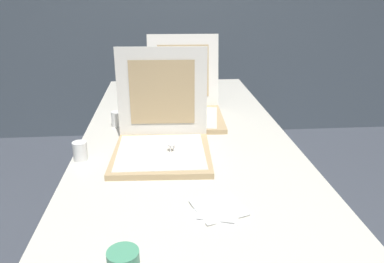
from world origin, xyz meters
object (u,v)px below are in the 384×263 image
cup_white_near_left (80,151)px  napkin_pile (217,209)px  pizza_box_front (162,139)px  pizza_box_middle (184,107)px  table (185,142)px  cup_white_far (133,105)px  cup_white_mid (117,119)px

cup_white_near_left → napkin_pile: cup_white_near_left is taller
pizza_box_front → pizza_box_middle: (0.12, 0.42, -0.00)m
napkin_pile → table: bearing=94.8°
cup_white_far → cup_white_mid: bearing=-106.3°
cup_white_near_left → napkin_pile: bearing=-39.7°
table → pizza_box_front: size_ratio=5.11×
napkin_pile → cup_white_near_left: bearing=140.3°
table → pizza_box_front: (-0.11, -0.22, 0.11)m
cup_white_far → table: bearing=-50.9°
table → cup_white_mid: cup_white_mid is taller
table → pizza_box_front: 0.27m
table → cup_white_near_left: size_ratio=28.07×
cup_white_far → pizza_box_middle: bearing=-23.4°
pizza_box_middle → cup_white_mid: pizza_box_middle is taller
pizza_box_front → cup_white_mid: 0.39m
table → pizza_box_front: pizza_box_front is taller
table → napkin_pile: size_ratio=11.67×
table → napkin_pile: (0.05, -0.65, 0.05)m
pizza_box_front → cup_white_far: (-0.15, 0.53, -0.02)m
table → cup_white_far: bearing=129.1°
cup_white_near_left → cup_white_mid: size_ratio=1.00×
cup_white_far → napkin_pile: (0.31, -0.96, -0.03)m
pizza_box_front → cup_white_mid: size_ratio=5.50×
pizza_box_middle → cup_white_mid: (-0.33, -0.10, -0.02)m
pizza_box_front → pizza_box_middle: size_ratio=0.86×
table → cup_white_near_left: 0.50m
cup_white_far → cup_white_mid: 0.22m
pizza_box_front → napkin_pile: 0.46m
cup_white_mid → cup_white_near_left: bearing=-105.7°
pizza_box_front → cup_white_far: size_ratio=5.50×
cup_white_near_left → pizza_box_front: bearing=7.3°
pizza_box_middle → napkin_pile: pizza_box_middle is taller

